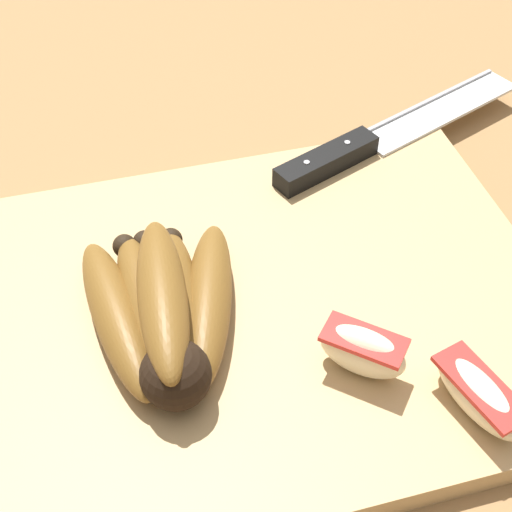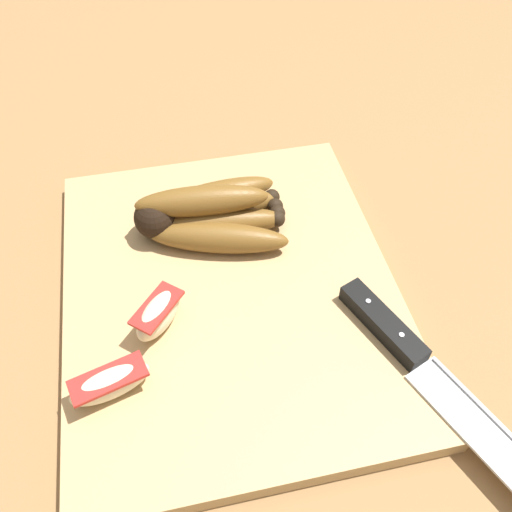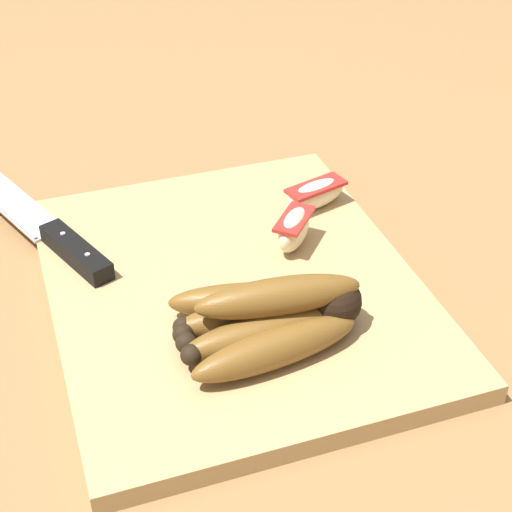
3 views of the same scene
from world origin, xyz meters
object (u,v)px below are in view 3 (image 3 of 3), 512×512
(chefs_knife, at_px, (51,232))
(apple_wedge_near, at_px, (316,194))
(apple_wedge_middle, at_px, (294,229))
(banana_bunch, at_px, (271,317))

(chefs_knife, xyz_separation_m, apple_wedge_near, (0.03, 0.27, 0.01))
(apple_wedge_near, bearing_deg, apple_wedge_middle, -38.77)
(chefs_knife, relative_size, apple_wedge_middle, 4.55)
(banana_bunch, relative_size, apple_wedge_middle, 2.71)
(banana_bunch, height_order, chefs_knife, banana_bunch)
(chefs_knife, distance_m, apple_wedge_middle, 0.24)
(banana_bunch, distance_m, apple_wedge_middle, 0.13)
(chefs_knife, xyz_separation_m, apple_wedge_middle, (0.09, 0.22, 0.01))
(banana_bunch, xyz_separation_m, chefs_knife, (-0.21, -0.16, -0.01))
(banana_bunch, distance_m, chefs_knife, 0.26)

